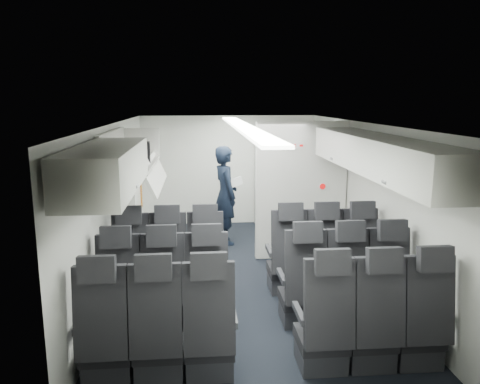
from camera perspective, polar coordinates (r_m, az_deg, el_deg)
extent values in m
cube|color=black|center=(6.67, 0.31, -10.46)|extent=(3.40, 6.00, 0.01)
cube|color=silver|center=(6.20, 0.33, 8.37)|extent=(3.40, 6.00, 0.01)
cube|color=silver|center=(9.29, -1.43, 2.66)|extent=(3.40, 0.01, 2.15)
cube|color=silver|center=(3.51, 5.08, -12.08)|extent=(3.40, 0.01, 2.15)
cube|color=silver|center=(6.42, -14.97, -1.62)|extent=(0.01, 6.00, 2.15)
cube|color=silver|center=(6.72, 14.90, -1.04)|extent=(0.01, 6.00, 2.15)
cube|color=white|center=(6.21, 0.33, 8.00)|extent=(0.25, 5.52, 0.03)
cube|color=black|center=(6.18, -12.69, -9.81)|extent=(0.44, 0.46, 0.12)
cube|color=#2D2D33|center=(6.24, -12.63, -11.18)|extent=(0.42, 0.42, 0.22)
cube|color=black|center=(5.83, -13.16, -6.45)|extent=(0.44, 0.20, 0.80)
cube|color=black|center=(5.67, -13.41, -2.75)|extent=(0.30, 0.12, 0.23)
cube|color=#2D2D33|center=(6.09, -14.91, -7.43)|extent=(0.05, 0.40, 0.06)
cube|color=#2D2D33|center=(6.03, -10.76, -7.43)|extent=(0.05, 0.40, 0.06)
cube|color=black|center=(6.14, -8.47, -9.81)|extent=(0.44, 0.46, 0.12)
cube|color=#2D2D33|center=(6.20, -8.42, -11.19)|extent=(0.42, 0.42, 0.22)
cube|color=black|center=(5.78, -8.72, -6.42)|extent=(0.44, 0.20, 0.80)
cube|color=black|center=(5.62, -8.87, -2.69)|extent=(0.30, 0.12, 0.23)
cube|color=#2D2D33|center=(6.03, -10.66, -7.43)|extent=(0.05, 0.40, 0.06)
cube|color=#2D2D33|center=(6.00, -6.45, -7.39)|extent=(0.05, 0.40, 0.06)
cube|color=black|center=(6.12, -4.20, -9.75)|extent=(0.44, 0.46, 0.12)
cube|color=#2D2D33|center=(6.18, -4.18, -11.14)|extent=(0.42, 0.42, 0.22)
cube|color=black|center=(5.77, -4.22, -6.36)|extent=(0.44, 0.20, 0.80)
cube|color=black|center=(5.61, -4.27, -2.62)|extent=(0.30, 0.12, 0.23)
cube|color=#2D2D33|center=(6.00, -6.35, -7.39)|extent=(0.05, 0.40, 0.06)
cube|color=#2D2D33|center=(6.01, -2.12, -7.31)|extent=(0.05, 0.40, 0.06)
cube|color=black|center=(6.22, 5.55, -9.42)|extent=(0.44, 0.46, 0.12)
cube|color=#2D2D33|center=(6.28, 5.52, -10.79)|extent=(0.42, 0.42, 0.22)
cube|color=black|center=(5.87, 6.03, -6.07)|extent=(0.44, 0.20, 0.80)
cube|color=black|center=(5.72, 6.21, -2.38)|extent=(0.30, 0.12, 0.23)
cube|color=#2D2D33|center=(6.07, 3.59, -7.14)|extent=(0.05, 0.40, 0.06)
cube|color=#2D2D33|center=(6.15, 7.68, -6.98)|extent=(0.05, 0.40, 0.06)
cube|color=black|center=(6.32, 9.62, -9.21)|extent=(0.44, 0.46, 0.12)
cube|color=#2D2D33|center=(6.38, 9.57, -10.56)|extent=(0.42, 0.42, 0.22)
cube|color=black|center=(5.98, 10.29, -5.89)|extent=(0.44, 0.20, 0.80)
cube|color=black|center=(5.82, 10.56, -2.26)|extent=(0.30, 0.12, 0.23)
cube|color=#2D2D33|center=(6.15, 7.77, -6.97)|extent=(0.05, 0.40, 0.06)
cube|color=#2D2D33|center=(6.26, 11.73, -6.78)|extent=(0.05, 0.40, 0.06)
cube|color=black|center=(6.45, 13.54, -8.96)|extent=(0.44, 0.46, 0.12)
cube|color=#2D2D33|center=(6.50, 13.47, -10.28)|extent=(0.42, 0.42, 0.22)
cube|color=black|center=(6.11, 14.38, -5.68)|extent=(0.44, 0.20, 0.80)
cube|color=black|center=(5.96, 14.73, -2.14)|extent=(0.30, 0.12, 0.23)
cube|color=#2D2D33|center=(6.26, 11.82, -6.77)|extent=(0.05, 0.40, 0.06)
cube|color=#2D2D33|center=(6.40, 15.62, -6.56)|extent=(0.05, 0.40, 0.06)
cube|color=black|center=(5.36, -13.96, -13.25)|extent=(0.44, 0.46, 0.12)
cube|color=#2D2D33|center=(5.43, -13.87, -14.79)|extent=(0.42, 0.42, 0.22)
cube|color=black|center=(4.99, -14.58, -9.57)|extent=(0.44, 0.20, 0.80)
cube|color=black|center=(4.81, -14.91, -5.32)|extent=(0.30, 0.12, 0.23)
cube|color=#2D2D33|center=(5.26, -16.56, -10.54)|extent=(0.05, 0.40, 0.06)
cube|color=#2D2D33|center=(5.19, -11.71, -10.60)|extent=(0.05, 0.40, 0.06)
cube|color=black|center=(5.31, -9.02, -13.29)|extent=(0.44, 0.46, 0.12)
cube|color=#2D2D33|center=(5.38, -8.96, -14.84)|extent=(0.42, 0.42, 0.22)
cube|color=black|center=(4.93, -9.35, -9.59)|extent=(0.44, 0.20, 0.80)
cube|color=black|center=(4.76, -9.55, -5.29)|extent=(0.30, 0.12, 0.23)
cube|color=#2D2D33|center=(5.19, -11.60, -10.60)|extent=(0.05, 0.40, 0.06)
cube|color=#2D2D33|center=(5.16, -6.66, -10.58)|extent=(0.05, 0.40, 0.06)
cube|color=black|center=(5.29, -4.02, -13.24)|extent=(0.44, 0.46, 0.12)
cube|color=#2D2D33|center=(5.36, -4.00, -14.79)|extent=(0.42, 0.42, 0.22)
cube|color=black|center=(4.92, -4.04, -9.52)|extent=(0.44, 0.20, 0.80)
cube|color=black|center=(4.74, -4.10, -5.21)|extent=(0.30, 0.12, 0.23)
cube|color=#2D2D33|center=(5.16, -6.54, -10.58)|extent=(0.05, 0.40, 0.06)
cube|color=#2D2D33|center=(5.16, -1.58, -10.48)|extent=(0.05, 0.40, 0.06)
cube|color=black|center=(5.41, 7.34, -12.75)|extent=(0.44, 0.46, 0.12)
cube|color=#2D2D33|center=(5.48, 7.30, -14.28)|extent=(0.42, 0.42, 0.22)
cube|color=black|center=(5.04, 8.01, -9.08)|extent=(0.44, 0.20, 0.80)
cube|color=black|center=(4.87, 8.27, -4.86)|extent=(0.30, 0.12, 0.23)
cube|color=#2D2D33|center=(5.23, 5.10, -10.23)|extent=(0.05, 0.40, 0.06)
cube|color=#2D2D33|center=(5.32, 9.84, -9.97)|extent=(0.05, 0.40, 0.06)
cube|color=black|center=(5.52, 12.02, -12.41)|extent=(0.44, 0.46, 0.12)
cube|color=#2D2D33|center=(5.58, 11.95, -13.92)|extent=(0.42, 0.42, 0.22)
cube|color=black|center=(5.16, 12.95, -8.78)|extent=(0.44, 0.20, 0.80)
cube|color=black|center=(4.99, 13.32, -4.65)|extent=(0.30, 0.12, 0.23)
cube|color=#2D2D33|center=(5.33, 9.94, -9.96)|extent=(0.05, 0.40, 0.06)
cube|color=#2D2D33|center=(5.45, 14.48, -9.64)|extent=(0.05, 0.40, 0.06)
cube|color=black|center=(5.66, 16.48, -12.01)|extent=(0.44, 0.46, 0.12)
cube|color=#2D2D33|center=(5.73, 16.38, -13.49)|extent=(0.42, 0.42, 0.22)
cube|color=black|center=(5.31, 17.62, -8.44)|extent=(0.44, 0.20, 0.80)
cube|color=black|center=(5.15, 18.09, -4.42)|extent=(0.30, 0.12, 0.23)
cube|color=#2D2D33|center=(5.46, 14.58, -9.63)|extent=(0.05, 0.40, 0.06)
cube|color=#2D2D33|center=(5.62, 18.86, -9.28)|extent=(0.05, 0.40, 0.06)
cube|color=black|center=(4.57, -15.72, -17.89)|extent=(0.44, 0.46, 0.12)
cube|color=#2D2D33|center=(4.65, -15.61, -19.62)|extent=(0.42, 0.42, 0.22)
cube|color=black|center=(4.17, -16.61, -13.93)|extent=(0.44, 0.20, 0.80)
cube|color=black|center=(3.98, -17.08, -9.00)|extent=(0.30, 0.12, 0.23)
cube|color=#2D2D33|center=(4.46, -18.86, -14.79)|extent=(0.05, 0.40, 0.06)
cube|color=#2D2D33|center=(4.38, -13.06, -14.97)|extent=(0.05, 0.40, 0.06)
cube|color=black|center=(4.51, -9.80, -18.03)|extent=(0.44, 0.46, 0.12)
cube|color=#2D2D33|center=(4.59, -9.73, -19.78)|extent=(0.42, 0.42, 0.22)
cube|color=black|center=(4.11, -10.26, -14.04)|extent=(0.44, 0.20, 0.80)
cube|color=black|center=(3.91, -10.53, -9.04)|extent=(0.30, 0.12, 0.23)
cube|color=#2D2D33|center=(4.37, -12.93, -14.97)|extent=(0.05, 0.40, 0.06)
cube|color=#2D2D33|center=(4.34, -6.96, -15.00)|extent=(0.05, 0.40, 0.06)
cube|color=black|center=(4.49, -3.77, -17.99)|extent=(0.44, 0.46, 0.12)
cube|color=#2D2D33|center=(4.57, -3.75, -19.74)|extent=(0.42, 0.42, 0.22)
cube|color=black|center=(4.09, -3.78, -13.99)|extent=(0.44, 0.20, 0.80)
cube|color=black|center=(3.89, -3.84, -8.97)|extent=(0.30, 0.12, 0.23)
cube|color=#2D2D33|center=(4.34, -6.82, -15.00)|extent=(0.05, 0.40, 0.06)
cube|color=#2D2D33|center=(4.34, -0.81, -14.87)|extent=(0.05, 0.40, 0.06)
cube|color=black|center=(4.63, 9.84, -17.22)|extent=(0.44, 0.46, 0.12)
cube|color=#2D2D33|center=(4.70, 9.77, -18.93)|extent=(0.42, 0.42, 0.22)
cube|color=black|center=(4.24, 10.82, -13.24)|extent=(0.44, 0.20, 0.80)
cube|color=black|center=(4.04, 11.23, -8.36)|extent=(0.30, 0.12, 0.23)
cube|color=#2D2D33|center=(4.42, 7.22, -14.45)|extent=(0.05, 0.40, 0.06)
cube|color=#2D2D33|center=(4.53, 12.83, -14.00)|extent=(0.05, 0.40, 0.06)
cube|color=black|center=(4.75, 15.32, -16.64)|extent=(0.44, 0.46, 0.12)
cube|color=#2D2D33|center=(4.83, 15.21, -18.32)|extent=(0.42, 0.42, 0.22)
cube|color=black|center=(4.38, 16.64, -12.71)|extent=(0.44, 0.20, 0.80)
cube|color=black|center=(4.19, 17.20, -7.96)|extent=(0.30, 0.12, 0.23)
cube|color=#2D2D33|center=(4.54, 12.95, -13.99)|extent=(0.05, 0.40, 0.06)
cube|color=#2D2D33|center=(4.68, 18.22, -13.44)|extent=(0.05, 0.40, 0.06)
cube|color=black|center=(4.92, 20.43, -15.97)|extent=(0.44, 0.46, 0.12)
cube|color=#2D2D33|center=(4.99, 20.30, -17.61)|extent=(0.42, 0.42, 0.22)
cube|color=black|center=(4.56, 22.03, -12.10)|extent=(0.44, 0.20, 0.80)
cube|color=black|center=(4.38, 22.71, -7.51)|extent=(0.30, 0.12, 0.23)
cube|color=#2D2D33|center=(4.69, 18.34, -13.42)|extent=(0.05, 0.40, 0.06)
cube|color=#2D2D33|center=(4.87, 23.21, -12.81)|extent=(0.05, 0.40, 0.06)
cube|color=silver|center=(4.29, -15.99, 2.75)|extent=(0.52, 1.80, 0.40)
cylinder|color=slate|center=(4.27, -12.58, 0.71)|extent=(0.04, 0.10, 0.04)
cube|color=#9E9E93|center=(6.03, -12.83, 3.32)|extent=(0.52, 1.70, 0.04)
cube|color=silver|center=(6.04, -15.37, 5.14)|extent=(0.06, 1.70, 0.44)
cube|color=silver|center=(5.19, -14.12, 4.25)|extent=(0.52, 0.04, 0.40)
cube|color=silver|center=(6.82, -11.99, 5.95)|extent=(0.52, 0.04, 0.40)
cube|color=silver|center=(6.01, -10.42, 2.34)|extent=(0.21, 1.61, 0.38)
cube|color=silver|center=(4.66, 20.24, 3.13)|extent=(0.52, 1.80, 0.40)
cylinder|color=slate|center=(4.58, 17.27, 1.16)|extent=(0.04, 0.10, 0.04)
cube|color=silver|center=(6.27, 13.45, 5.44)|extent=(0.52, 1.70, 0.40)
cylinder|color=slate|center=(6.22, 11.19, 4.00)|extent=(0.04, 0.10, 0.04)
cube|color=silver|center=(7.28, 7.42, 0.17)|extent=(1.40, 0.12, 2.13)
cube|color=white|center=(7.08, 6.67, 5.64)|extent=(0.24, 0.01, 0.10)
cube|color=red|center=(7.06, 6.28, 5.64)|extent=(0.13, 0.01, 0.04)
cube|color=red|center=(7.09, 7.48, 5.63)|extent=(0.05, 0.01, 0.03)
cylinder|color=white|center=(7.27, 10.02, 0.68)|extent=(0.11, 0.01, 0.11)
cylinder|color=red|center=(7.26, 10.04, 0.67)|extent=(0.09, 0.01, 0.09)
cube|color=#939399|center=(9.15, 4.64, 1.70)|extent=(0.85, 0.50, 1.90)
cube|color=#3F3F42|center=(8.98, 4.87, -1.41)|extent=(0.80, 0.01, 0.02)
cube|color=#3F3F42|center=(8.89, 4.92, 1.74)|extent=(0.80, 0.01, 0.02)
cube|color=#3F3F42|center=(8.82, 4.98, 4.95)|extent=(0.80, 0.01, 0.02)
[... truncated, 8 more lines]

